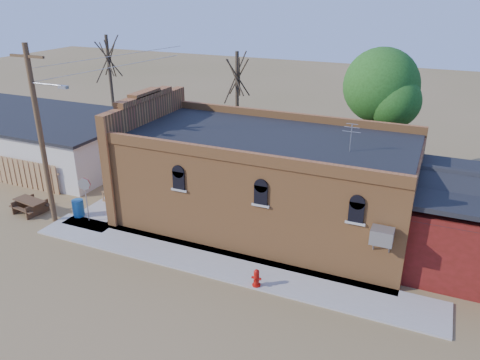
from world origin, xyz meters
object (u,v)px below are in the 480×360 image
at_px(stop_sign, 85,188).
at_px(fire_hydrant, 256,278).
at_px(picnic_table, 30,204).
at_px(brick_bar, 261,179).
at_px(trash_barrel, 78,208).
at_px(utility_pole, 41,133).

bearing_deg(stop_sign, fire_hydrant, -3.03).
bearing_deg(fire_hydrant, picnic_table, 163.17).
bearing_deg(fire_hydrant, brick_bar, 98.86).
bearing_deg(stop_sign, trash_barrel, 172.52).
bearing_deg(brick_bar, fire_hydrant, -70.21).
bearing_deg(brick_bar, stop_sign, -155.45).
xyz_separation_m(stop_sign, trash_barrel, (-0.86, 0.22, -1.38)).
distance_m(fire_hydrant, picnic_table, 13.76).
height_order(fire_hydrant, trash_barrel, trash_barrel).
bearing_deg(trash_barrel, stop_sign, -14.60).
relative_size(fire_hydrant, trash_barrel, 0.84).
distance_m(utility_pole, trash_barrel, 4.40).
height_order(brick_bar, utility_pole, utility_pole).
bearing_deg(utility_pole, stop_sign, 19.44).
bearing_deg(trash_barrel, picnic_table, -167.49).
height_order(stop_sign, picnic_table, stop_sign).
relative_size(utility_pole, stop_sign, 3.77).
distance_m(stop_sign, picnic_table, 3.91).
height_order(utility_pole, picnic_table, utility_pole).
height_order(brick_bar, trash_barrel, brick_bar).
bearing_deg(utility_pole, picnic_table, 173.78).
distance_m(utility_pole, picnic_table, 4.70).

